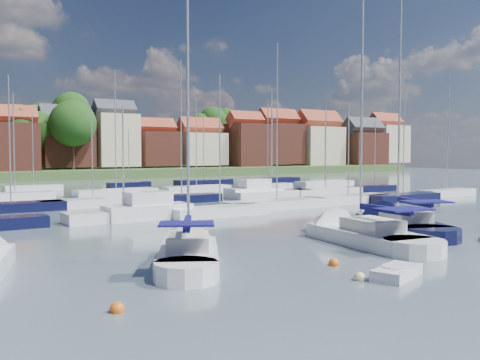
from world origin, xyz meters
TOP-DOWN VIEW (x-y plane):
  - ground at (0.00, 40.00)m, footprint 260.00×260.00m
  - sailboat_left at (-10.21, 3.64)m, footprint 7.53×10.48m
  - sailboat_centre at (1.02, 3.77)m, footprint 4.85×12.67m
  - sailboat_navy at (6.96, 5.70)m, footprint 7.86×12.79m
  - tender at (-4.48, -4.59)m, footprint 3.09×2.18m
  - buoy_a at (-16.30, -2.70)m, footprint 0.51×0.51m
  - buoy_b at (-6.11, -4.00)m, footprint 0.51×0.51m
  - buoy_c at (-4.99, -1.24)m, footprint 0.51×0.51m
  - buoy_d at (2.03, -1.70)m, footprint 0.44×0.44m
  - buoy_e at (1.45, 6.73)m, footprint 0.45×0.45m
  - marina_field at (1.91, 35.15)m, footprint 79.62×41.41m
  - far_shore_town at (2.23, 132.67)m, footprint 212.46×90.00m

SIDE VIEW (x-z plane):
  - ground at x=0.00m, z-range 0.00..0.00m
  - buoy_a at x=-16.30m, z-range -0.26..0.26m
  - buoy_b at x=-6.11m, z-range -0.25..0.25m
  - buoy_c at x=-4.99m, z-range -0.25..0.25m
  - buoy_d at x=2.03m, z-range -0.22..0.22m
  - buoy_e at x=1.45m, z-range -0.22..0.22m
  - tender at x=-4.48m, z-range -0.07..0.54m
  - sailboat_centre at x=1.02m, z-range -8.02..8.72m
  - sailboat_navy at x=6.96m, z-range -8.27..8.97m
  - sailboat_left at x=-10.21m, z-range -6.78..7.50m
  - marina_field at x=1.91m, z-range -7.53..8.40m
  - far_shore_town at x=2.23m, z-range -6.53..15.74m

